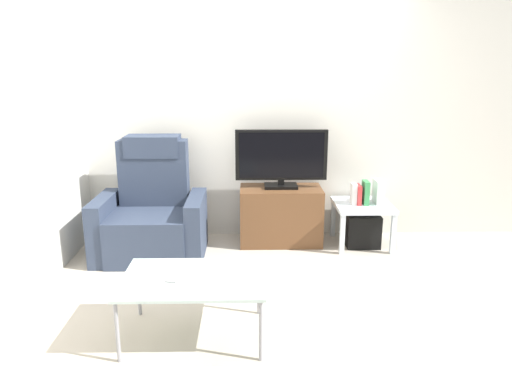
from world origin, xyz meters
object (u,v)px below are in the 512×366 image
Objects in this scene: side_table at (362,210)px; book_leftmost at (354,194)px; book_middle at (358,195)px; coffee_table at (193,281)px; recliner_armchair at (152,215)px; cell_phone at (175,277)px; tv_stand at (281,215)px; subwoofer_box at (361,229)px; game_console at (378,192)px; television at (281,157)px; book_rightmost at (366,193)px.

book_leftmost is at bearing -168.69° from side_table.
coffee_table is at bearing -132.22° from book_middle.
recliner_armchair is 7.20× the size of cell_phone.
side_table is at bearing 47.07° from coffee_table.
tv_stand reaches higher than coffee_table.
recliner_armchair is 1.96m from book_middle.
recliner_armchair reaches higher than subwoofer_box.
game_console is (0.15, 0.01, 0.18)m from side_table.
television reaches higher than cell_phone.
book_middle is (0.05, 0.00, -0.01)m from book_leftmost.
book_leftmost is 0.12m from book_rightmost.
tv_stand is at bearing 172.57° from book_middle.
book_leftmost is at bearing 58.70° from cell_phone.
book_rightmost is (0.01, -0.02, 0.18)m from side_table.
book_leftmost is 0.89× the size of game_console.
coffee_table is (0.55, -1.40, 0.01)m from recliner_armchair.
book_leftmost is 2.15m from cell_phone.
television reaches higher than coffee_table.
television is 1.90m from cell_phone.
book_rightmost is at bearing -8.11° from television.
recliner_armchair is (-1.22, -0.24, 0.09)m from tv_stand.
recliner_armchair is 2.00× the size of side_table.
tv_stand is 0.74m from book_leftmost.
book_leftmost is 1.07× the size of book_middle.
cell_phone is (-1.58, -1.58, 0.26)m from subwoofer_box.
side_table is (2.01, 0.17, -0.02)m from recliner_armchair.
coffee_table is at bearing -131.28° from book_leftmost.
recliner_armchair is at bearing -175.75° from book_middle.
book_rightmost is (0.01, -0.02, 0.38)m from subwoofer_box.
cell_phone is (-0.79, -1.65, 0.14)m from tv_stand.
book_leftmost is at bearing 180.00° from book_middle.
tv_stand is at bearing 175.97° from game_console.
subwoofer_box is at bearing 11.31° from book_leftmost.
game_console is at bearing 8.56° from book_middle.
book_leftmost reaches higher than cell_phone.
book_middle is (-0.05, -0.02, 0.36)m from subwoofer_box.
coffee_table is (-1.41, -1.55, -0.13)m from book_middle.
cell_phone is at bearing -135.03° from side_table.
subwoofer_box is at bearing -6.84° from television.
subwoofer_box is 0.35× the size of coffee_table.
recliner_armchair is at bearing -175.65° from book_leftmost.
recliner_armchair is 1.47m from cell_phone.
book_leftmost reaches higher than book_middle.
book_rightmost reaches higher than tv_stand.
book_leftmost is at bearing 48.72° from coffee_table.
tv_stand is 0.88× the size of coffee_table.
game_console is (0.25, 0.03, 0.01)m from book_leftmost.
recliner_armchair is 5.31× the size of book_leftmost.
subwoofer_box is at bearing 0.00° from side_table.
tv_stand is 5.31× the size of cell_phone.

